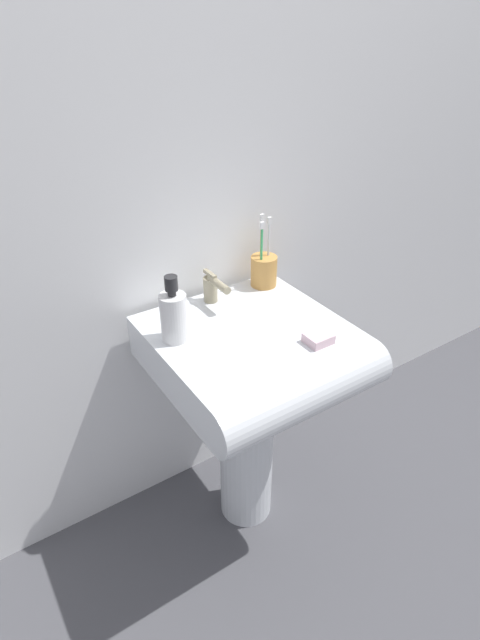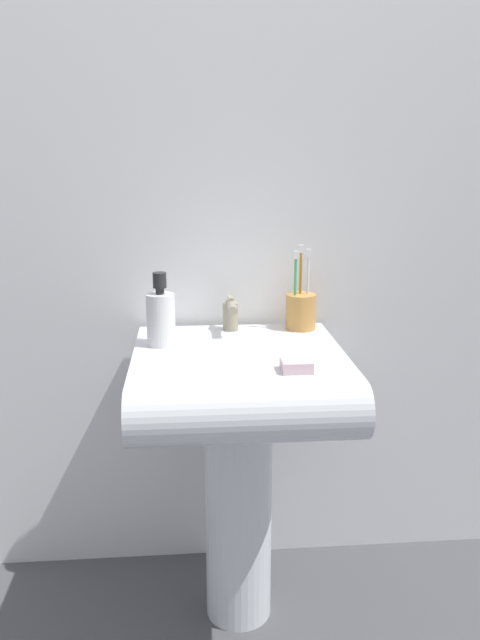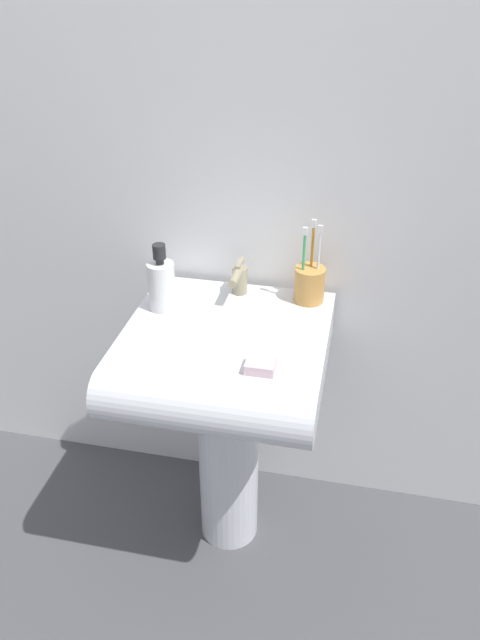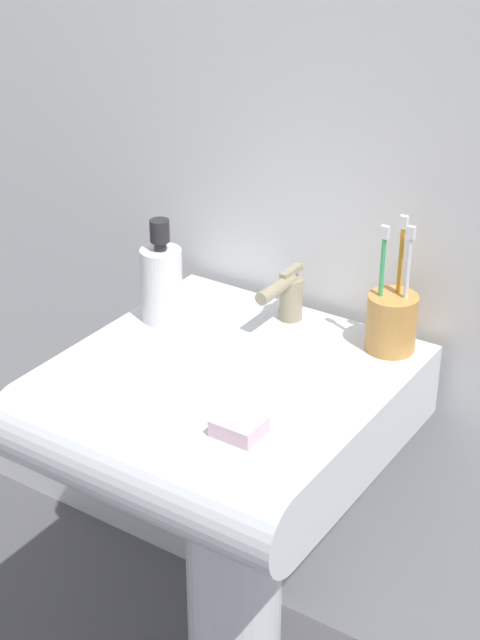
% 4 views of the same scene
% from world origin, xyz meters
% --- Properties ---
extents(ground_plane, '(6.00, 6.00, 0.00)m').
position_xyz_m(ground_plane, '(0.00, 0.00, 0.00)').
color(ground_plane, '#4C4C51').
rests_on(ground_plane, ground).
extents(wall_back, '(5.00, 0.05, 2.40)m').
position_xyz_m(wall_back, '(0.00, 0.27, 1.20)').
color(wall_back, white).
rests_on(wall_back, ground).
extents(sink_pedestal, '(0.17, 0.17, 0.59)m').
position_xyz_m(sink_pedestal, '(0.00, 0.00, 0.30)').
color(sink_pedestal, white).
rests_on(sink_pedestal, ground).
extents(sink_basin, '(0.49, 0.52, 0.12)m').
position_xyz_m(sink_basin, '(0.00, -0.05, 0.65)').
color(sink_basin, white).
rests_on(sink_basin, sink_pedestal).
extents(faucet, '(0.04, 0.12, 0.09)m').
position_xyz_m(faucet, '(-0.01, 0.17, 0.76)').
color(faucet, tan).
rests_on(faucet, sink_basin).
extents(toothbrush_cup, '(0.08, 0.08, 0.22)m').
position_xyz_m(toothbrush_cup, '(0.18, 0.18, 0.76)').
color(toothbrush_cup, '#D19347').
rests_on(toothbrush_cup, sink_basin).
extents(soap_bottle, '(0.07, 0.07, 0.18)m').
position_xyz_m(soap_bottle, '(-0.18, 0.06, 0.78)').
color(soap_bottle, white).
rests_on(soap_bottle, sink_basin).
extents(bar_soap, '(0.06, 0.06, 0.02)m').
position_xyz_m(bar_soap, '(0.11, -0.15, 0.72)').
color(bar_soap, silver).
rests_on(bar_soap, sink_basin).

